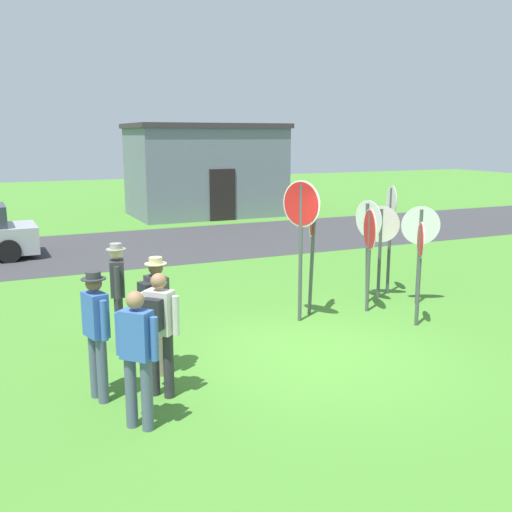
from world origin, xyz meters
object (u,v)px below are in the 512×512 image
at_px(stop_sign_rear_right, 390,222).
at_px(person_in_teal, 156,307).
at_px(stop_sign_center_cluster, 380,236).
at_px(person_near_signs, 118,289).
at_px(stop_sign_tallest, 313,230).
at_px(person_holding_notes, 159,326).
at_px(person_in_dark_shirt, 137,353).
at_px(person_on_left, 96,328).
at_px(stop_sign_rear_left, 369,242).
at_px(stop_sign_leaning_left, 368,233).
at_px(stop_sign_nearest, 420,257).
at_px(stop_sign_far_back, 420,238).
at_px(stop_sign_low_front, 301,224).

bearing_deg(stop_sign_rear_right, person_in_teal, -158.73).
bearing_deg(stop_sign_center_cluster, person_near_signs, -172.75).
distance_m(stop_sign_tallest, person_holding_notes, 4.41).
bearing_deg(person_in_dark_shirt, person_on_left, 106.75).
distance_m(stop_sign_rear_left, person_on_left, 5.87).
bearing_deg(stop_sign_center_cluster, stop_sign_rear_right, 27.27).
distance_m(stop_sign_rear_right, person_in_dark_shirt, 7.51).
height_order(stop_sign_leaning_left, stop_sign_rear_right, stop_sign_rear_right).
relative_size(stop_sign_center_cluster, person_in_teal, 1.14).
relative_size(stop_sign_leaning_left, person_near_signs, 1.24).
bearing_deg(person_in_dark_shirt, person_holding_notes, 57.94).
relative_size(stop_sign_rear_right, person_holding_notes, 1.41).
bearing_deg(stop_sign_rear_right, stop_sign_tallest, -163.71).
bearing_deg(person_holding_notes, person_in_dark_shirt, -122.06).
height_order(stop_sign_nearest, person_holding_notes, stop_sign_nearest).
height_order(stop_sign_leaning_left, stop_sign_nearest, stop_sign_leaning_left).
bearing_deg(stop_sign_leaning_left, stop_sign_center_cluster, 23.87).
xyz_separation_m(stop_sign_rear_left, stop_sign_leaning_left, (0.33, 0.52, 0.07)).
bearing_deg(person_in_teal, person_in_dark_shirt, -112.43).
xyz_separation_m(stop_sign_nearest, stop_sign_tallest, (-1.43, 1.37, 0.37)).
distance_m(stop_sign_rear_left, stop_sign_tallest, 1.18).
xyz_separation_m(stop_sign_tallest, stop_sign_far_back, (2.38, -0.23, -0.27)).
xyz_separation_m(stop_sign_tallest, person_holding_notes, (-3.66, -2.38, -0.68)).
xyz_separation_m(stop_sign_center_cluster, person_on_left, (-6.34, -2.60, -0.37)).
distance_m(stop_sign_center_cluster, person_on_left, 6.86).
height_order(stop_sign_nearest, stop_sign_rear_right, stop_sign_rear_right).
bearing_deg(stop_sign_rear_left, stop_sign_leaning_left, 57.12).
height_order(stop_sign_leaning_left, stop_sign_tallest, stop_sign_tallest).
bearing_deg(person_near_signs, person_in_teal, -78.43).
bearing_deg(stop_sign_center_cluster, person_on_left, -157.71).
xyz_separation_m(stop_sign_tallest, person_on_left, (-4.42, -2.13, -0.68)).
relative_size(stop_sign_leaning_left, person_on_left, 1.24).
bearing_deg(person_in_teal, stop_sign_low_front, 23.44).
distance_m(stop_sign_low_front, person_in_teal, 3.47).
bearing_deg(stop_sign_center_cluster, stop_sign_tallest, -166.21).
distance_m(stop_sign_low_front, person_in_dark_shirt, 4.79).
height_order(stop_sign_far_back, person_holding_notes, stop_sign_far_back).
xyz_separation_m(stop_sign_low_front, stop_sign_tallest, (0.39, 0.24, -0.17)).
height_order(person_in_teal, person_in_dark_shirt, person_in_teal).
bearing_deg(stop_sign_nearest, stop_sign_rear_right, 66.58).
xyz_separation_m(stop_sign_low_front, stop_sign_far_back, (2.77, 0.01, -0.45)).
bearing_deg(person_holding_notes, person_on_left, 162.07).
height_order(person_in_teal, person_near_signs, same).
height_order(stop_sign_low_front, person_on_left, stop_sign_low_front).
bearing_deg(person_on_left, stop_sign_tallest, 25.70).
distance_m(person_in_teal, person_in_dark_shirt, 1.66).
xyz_separation_m(stop_sign_low_front, stop_sign_rear_right, (2.71, 0.92, -0.23)).
bearing_deg(person_holding_notes, stop_sign_rear_right, 27.06).
relative_size(stop_sign_leaning_left, stop_sign_low_front, 0.81).
bearing_deg(stop_sign_tallest, stop_sign_rear_left, -12.53).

